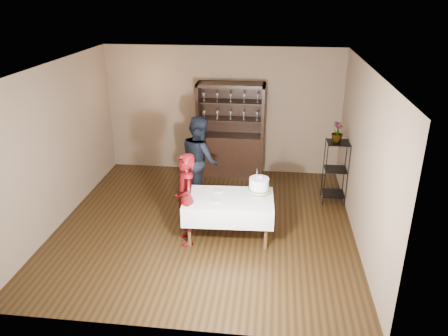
{
  "coord_description": "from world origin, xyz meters",
  "views": [
    {
      "loc": [
        1.09,
        -6.5,
        3.83
      ],
      "look_at": [
        0.31,
        0.1,
        1.04
      ],
      "focal_mm": 35.0,
      "sensor_mm": 36.0,
      "label": 1
    }
  ],
  "objects_px": {
    "china_hutch": "(231,145)",
    "potted_plant": "(337,132)",
    "plant_etagere": "(335,169)",
    "woman": "(186,199)",
    "man": "(200,160)",
    "cake": "(259,185)",
    "cake_table": "(229,207)"
  },
  "relations": [
    {
      "from": "potted_plant",
      "to": "cake",
      "type": "bearing_deg",
      "value": -133.26
    },
    {
      "from": "china_hutch",
      "to": "cake",
      "type": "height_order",
      "value": "china_hutch"
    },
    {
      "from": "china_hutch",
      "to": "plant_etagere",
      "type": "xyz_separation_m",
      "value": [
        2.08,
        -1.05,
        -0.01
      ]
    },
    {
      "from": "china_hutch",
      "to": "cake",
      "type": "distance_m",
      "value": 2.56
    },
    {
      "from": "plant_etagere",
      "to": "woman",
      "type": "distance_m",
      "value": 3.04
    },
    {
      "from": "cake_table",
      "to": "cake",
      "type": "relative_size",
      "value": 3.02
    },
    {
      "from": "plant_etagere",
      "to": "man",
      "type": "bearing_deg",
      "value": -174.01
    },
    {
      "from": "china_hutch",
      "to": "man",
      "type": "distance_m",
      "value": 1.4
    },
    {
      "from": "woman",
      "to": "man",
      "type": "distance_m",
      "value": 1.48
    },
    {
      "from": "cake_table",
      "to": "potted_plant",
      "type": "distance_m",
      "value": 2.53
    },
    {
      "from": "china_hutch",
      "to": "woman",
      "type": "distance_m",
      "value": 2.83
    },
    {
      "from": "cake",
      "to": "potted_plant",
      "type": "distance_m",
      "value": 2.01
    },
    {
      "from": "man",
      "to": "potted_plant",
      "type": "distance_m",
      "value": 2.56
    },
    {
      "from": "china_hutch",
      "to": "potted_plant",
      "type": "relative_size",
      "value": 5.47
    },
    {
      "from": "plant_etagere",
      "to": "cake_table",
      "type": "xyz_separation_m",
      "value": [
        -1.84,
        -1.52,
        -0.11
      ]
    },
    {
      "from": "china_hutch",
      "to": "potted_plant",
      "type": "height_order",
      "value": "china_hutch"
    },
    {
      "from": "plant_etagere",
      "to": "woman",
      "type": "relative_size",
      "value": 0.8
    },
    {
      "from": "cake",
      "to": "man",
      "type": "bearing_deg",
      "value": 135.33
    },
    {
      "from": "plant_etagere",
      "to": "man",
      "type": "height_order",
      "value": "man"
    },
    {
      "from": "china_hutch",
      "to": "man",
      "type": "relative_size",
      "value": 1.2
    },
    {
      "from": "woman",
      "to": "man",
      "type": "height_order",
      "value": "man"
    },
    {
      "from": "woman",
      "to": "potted_plant",
      "type": "distance_m",
      "value": 3.1
    },
    {
      "from": "man",
      "to": "cake",
      "type": "height_order",
      "value": "man"
    },
    {
      "from": "cake",
      "to": "china_hutch",
      "type": "bearing_deg",
      "value": 106.09
    },
    {
      "from": "cake_table",
      "to": "man",
      "type": "height_order",
      "value": "man"
    },
    {
      "from": "plant_etagere",
      "to": "cake",
      "type": "height_order",
      "value": "plant_etagere"
    },
    {
      "from": "man",
      "to": "cake",
      "type": "distance_m",
      "value": 1.61
    },
    {
      "from": "china_hutch",
      "to": "woman",
      "type": "xyz_separation_m",
      "value": [
        -0.41,
        -2.8,
        0.09
      ]
    },
    {
      "from": "potted_plant",
      "to": "plant_etagere",
      "type": "bearing_deg",
      "value": -45.67
    },
    {
      "from": "man",
      "to": "potted_plant",
      "type": "relative_size",
      "value": 4.56
    },
    {
      "from": "china_hutch",
      "to": "potted_plant",
      "type": "distance_m",
      "value": 2.39
    },
    {
      "from": "china_hutch",
      "to": "plant_etagere",
      "type": "bearing_deg",
      "value": -26.83
    }
  ]
}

